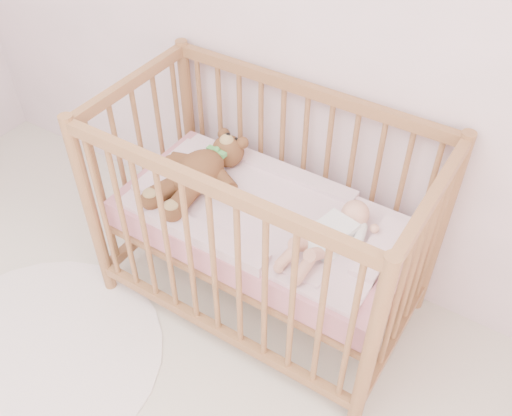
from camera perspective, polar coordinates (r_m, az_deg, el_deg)
The scene contains 6 objects.
crib at distance 2.41m, azimuth 0.64°, elevation -1.39°, with size 1.36×0.76×1.00m, color #9D6942, non-canonical shape.
mattress at distance 2.42m, azimuth 0.63°, elevation -1.64°, with size 1.22×0.62×0.13m, color #CB7E8F.
blanket at distance 2.37m, azimuth 0.65°, elevation -0.36°, with size 1.10×0.58×0.06m, color #EDA3B8, non-canonical shape.
baby at distance 2.20m, azimuth 7.55°, elevation -2.36°, with size 0.24×0.51×0.12m, color white, non-canonical shape.
teddy_bear at distance 2.44m, azimuth -5.80°, elevation 3.52°, with size 0.41×0.58×0.16m, color brown, non-canonical shape.
rug at distance 2.76m, azimuth -21.22°, elevation -13.80°, with size 1.12×1.12×0.01m, color white.
Camera 1 is at (1.02, 0.14, 2.20)m, focal length 40.00 mm.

